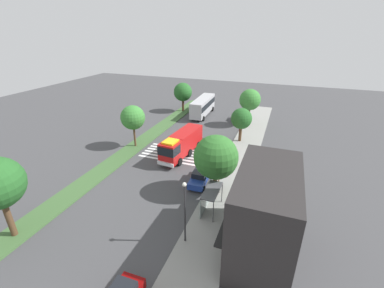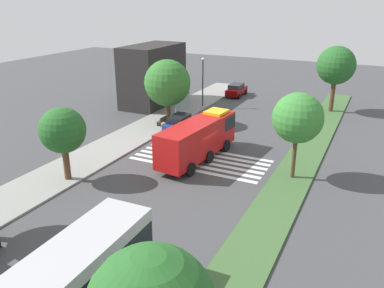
% 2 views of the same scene
% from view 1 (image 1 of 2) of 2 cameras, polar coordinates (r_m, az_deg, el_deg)
% --- Properties ---
extents(ground_plane, '(120.00, 120.00, 0.00)m').
position_cam_1_polar(ground_plane, '(38.78, -2.48, -2.29)').
color(ground_plane, '#424244').
extents(sidewalk, '(60.00, 4.56, 0.14)m').
position_cam_1_polar(sidewalk, '(36.64, 10.18, -4.25)').
color(sidewalk, gray).
rests_on(sidewalk, ground_plane).
extents(median_strip, '(60.00, 3.00, 0.14)m').
position_cam_1_polar(median_strip, '(42.15, -12.43, -0.51)').
color(median_strip, '#3D6033').
rests_on(median_strip, ground_plane).
extents(crosswalk, '(4.95, 11.49, 0.01)m').
position_cam_1_polar(crosswalk, '(38.59, -2.60, -2.42)').
color(crosswalk, silver).
rests_on(crosswalk, ground_plane).
extents(fire_truck, '(9.82, 3.38, 3.58)m').
position_cam_1_polar(fire_truck, '(37.51, -2.47, 0.09)').
color(fire_truck, '#B71414').
rests_on(fire_truck, ground_plane).
extents(parked_car_west, '(4.52, 2.02, 1.63)m').
position_cam_1_polar(parked_car_west, '(53.92, 10.36, 6.06)').
color(parked_car_west, black).
rests_on(parked_car_west, ground_plane).
extents(parked_car_mid, '(4.85, 2.18, 1.71)m').
position_cam_1_polar(parked_car_mid, '(31.60, 1.86, -7.11)').
color(parked_car_mid, navy).
rests_on(parked_car_mid, ground_plane).
extents(transit_bus, '(10.46, 3.02, 3.67)m').
position_cam_1_polar(transit_bus, '(55.97, 2.39, 8.53)').
color(transit_bus, '#B2B2B7').
rests_on(transit_bus, ground_plane).
extents(bus_stop_shelter, '(3.50, 1.40, 2.46)m').
position_cam_1_polar(bus_stop_shelter, '(26.62, 3.71, -11.23)').
color(bus_stop_shelter, '#4C4C51').
rests_on(bus_stop_shelter, sidewalk).
extents(bench_near_shelter, '(1.60, 0.50, 0.90)m').
position_cam_1_polar(bench_near_shelter, '(30.55, 5.89, -9.09)').
color(bench_near_shelter, '#4C3823').
rests_on(bench_near_shelter, sidewalk).
extents(street_lamp, '(0.36, 0.36, 6.02)m').
position_cam_1_polar(street_lamp, '(22.04, -1.61, -13.91)').
color(street_lamp, '#2D2D30').
rests_on(street_lamp, sidewalk).
extents(storefront_building, '(9.36, 5.48, 7.52)m').
position_cam_1_polar(storefront_building, '(22.13, 15.71, -14.62)').
color(storefront_building, '#282626').
rests_on(storefront_building, ground_plane).
extents(sidewalk_tree_far_west, '(3.96, 3.96, 6.91)m').
position_cam_1_polar(sidewalk_tree_far_west, '(50.12, 12.69, 9.48)').
color(sidewalk_tree_far_west, '#47301E').
rests_on(sidewalk_tree_far_west, sidewalk).
extents(sidewalk_tree_west, '(3.40, 3.40, 5.58)m').
position_cam_1_polar(sidewalk_tree_west, '(42.42, 10.86, 5.49)').
color(sidewalk_tree_west, '#513823').
rests_on(sidewalk_tree_west, sidewalk).
extents(sidewalk_tree_center, '(4.90, 4.90, 6.89)m').
position_cam_1_polar(sidewalk_tree_center, '(28.05, 5.29, -2.93)').
color(sidewalk_tree_center, '#513823').
rests_on(sidewalk_tree_center, sidewalk).
extents(median_tree_far_west, '(4.04, 4.04, 6.31)m').
position_cam_1_polar(median_tree_far_west, '(58.06, -2.03, 11.38)').
color(median_tree_far_west, '#47301E').
rests_on(median_tree_far_west, median_strip).
extents(median_tree_west, '(3.73, 3.73, 6.58)m').
position_cam_1_polar(median_tree_west, '(40.51, -12.95, 5.69)').
color(median_tree_west, '#513823').
rests_on(median_tree_west, median_strip).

